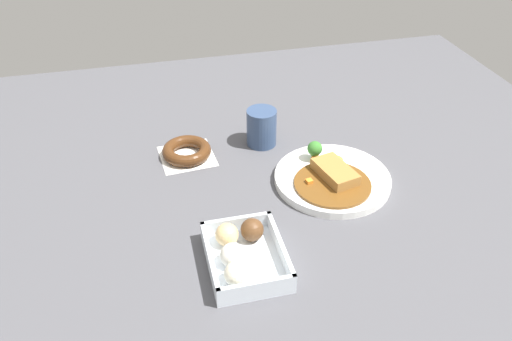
% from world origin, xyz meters
% --- Properties ---
extents(ground_plane, '(1.60, 1.60, 0.00)m').
position_xyz_m(ground_plane, '(0.00, 0.00, 0.00)').
color(ground_plane, '#4C4C51').
extents(curry_plate, '(0.26, 0.26, 0.07)m').
position_xyz_m(curry_plate, '(-0.04, 0.10, 0.01)').
color(curry_plate, white).
rests_on(curry_plate, ground_plane).
extents(donut_box, '(0.18, 0.14, 0.06)m').
position_xyz_m(donut_box, '(0.15, -0.15, 0.02)').
color(donut_box, silver).
rests_on(donut_box, ground_plane).
extents(chocolate_ring_donut, '(0.14, 0.14, 0.03)m').
position_xyz_m(chocolate_ring_donut, '(-0.23, -0.21, 0.02)').
color(chocolate_ring_donut, white).
rests_on(chocolate_ring_donut, ground_plane).
extents(coffee_mug, '(0.07, 0.07, 0.09)m').
position_xyz_m(coffee_mug, '(-0.24, -0.02, 0.05)').
color(coffee_mug, '#33476B').
rests_on(coffee_mug, ground_plane).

